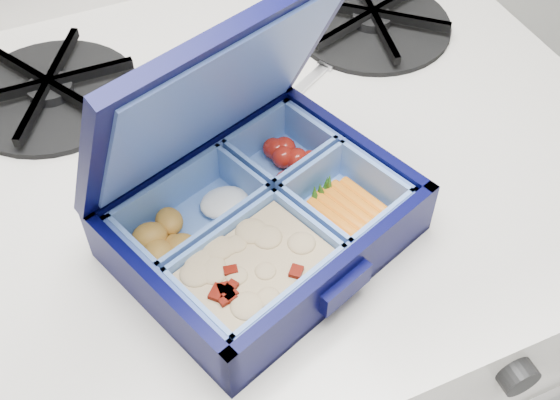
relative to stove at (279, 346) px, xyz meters
name	(u,v)px	position (x,y,z in m)	size (l,w,h in m)	color
stove	(279,346)	(0.00, 0.00, 0.00)	(0.67, 0.67, 1.00)	silver
bento_box	(263,221)	(-0.08, -0.15, 0.53)	(0.24, 0.19, 0.06)	#030432
burner_grate	(372,17)	(0.16, 0.10, 0.51)	(0.19, 0.19, 0.03)	black
burner_grate_rear	(50,90)	(-0.21, 0.12, 0.51)	(0.19, 0.19, 0.02)	black
fork	(290,98)	(0.02, 0.01, 0.50)	(0.02, 0.17, 0.01)	silver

